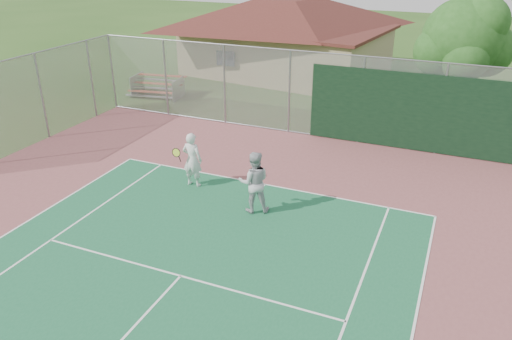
{
  "coord_description": "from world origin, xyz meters",
  "views": [
    {
      "loc": [
        5.61,
        -2.07,
        7.48
      ],
      "look_at": [
        0.48,
        9.98,
        1.45
      ],
      "focal_mm": 35.0,
      "sensor_mm": 36.0,
      "label": 1
    }
  ],
  "objects_px": {
    "bleachers": "(157,86)",
    "player_grey_back": "(254,183)",
    "player_white_front": "(192,160)",
    "clubhouse": "(287,29)",
    "tree": "(465,42)"
  },
  "relations": [
    {
      "from": "clubhouse",
      "to": "player_white_front",
      "type": "xyz_separation_m",
      "value": [
        2.48,
        -15.87,
        -1.72
      ]
    },
    {
      "from": "tree",
      "to": "bleachers",
      "type": "bearing_deg",
      "value": -175.45
    },
    {
      "from": "bleachers",
      "to": "player_grey_back",
      "type": "relative_size",
      "value": 1.51
    },
    {
      "from": "clubhouse",
      "to": "player_grey_back",
      "type": "bearing_deg",
      "value": -65.46
    },
    {
      "from": "bleachers",
      "to": "player_white_front",
      "type": "bearing_deg",
      "value": -60.54
    },
    {
      "from": "tree",
      "to": "player_white_front",
      "type": "height_order",
      "value": "tree"
    },
    {
      "from": "player_white_front",
      "to": "player_grey_back",
      "type": "xyz_separation_m",
      "value": [
        2.56,
        -0.8,
        0.03
      ]
    },
    {
      "from": "clubhouse",
      "to": "bleachers",
      "type": "height_order",
      "value": "clubhouse"
    },
    {
      "from": "bleachers",
      "to": "tree",
      "type": "height_order",
      "value": "tree"
    },
    {
      "from": "clubhouse",
      "to": "tree",
      "type": "bearing_deg",
      "value": -23.53
    },
    {
      "from": "clubhouse",
      "to": "player_grey_back",
      "type": "relative_size",
      "value": 6.82
    },
    {
      "from": "clubhouse",
      "to": "player_white_front",
      "type": "relative_size",
      "value": 7.04
    },
    {
      "from": "clubhouse",
      "to": "player_white_front",
      "type": "distance_m",
      "value": 16.16
    },
    {
      "from": "player_white_front",
      "to": "player_grey_back",
      "type": "distance_m",
      "value": 2.68
    },
    {
      "from": "bleachers",
      "to": "player_grey_back",
      "type": "distance_m",
      "value": 13.46
    }
  ]
}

